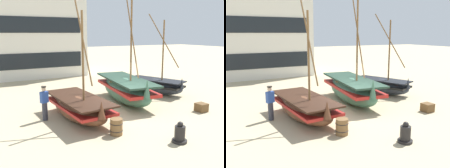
# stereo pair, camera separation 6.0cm
# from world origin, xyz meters

# --- Properties ---
(ground_plane) EXTENTS (120.00, 120.00, 0.00)m
(ground_plane) POSITION_xyz_m (0.00, 0.00, 0.00)
(ground_plane) COLOR tan
(fishing_boat_near_left) EXTENTS (2.90, 4.27, 5.43)m
(fishing_boat_near_left) POSITION_xyz_m (4.31, 2.70, 0.58)
(fishing_boat_near_left) COLOR #2D333D
(fishing_boat_near_left) RESTS_ON ground
(fishing_boat_centre_large) EXTENTS (2.59, 5.79, 6.85)m
(fishing_boat_centre_large) POSITION_xyz_m (1.37, 1.79, 0.81)
(fishing_boat_centre_large) COLOR #427056
(fishing_boat_centre_large) RESTS_ON ground
(fishing_boat_far_right) EXTENTS (2.21, 4.82, 6.12)m
(fishing_boat_far_right) POSITION_xyz_m (-2.24, 0.22, 0.61)
(fishing_boat_far_right) COLOR brown
(fishing_boat_far_right) RESTS_ON ground
(fisherman_by_hull) EXTENTS (0.42, 0.34, 1.68)m
(fisherman_by_hull) POSITION_xyz_m (-3.77, 0.81, 0.83)
(fisherman_by_hull) COLOR #33333D
(fisherman_by_hull) RESTS_ON ground
(capstan_winch) EXTENTS (0.58, 0.58, 0.84)m
(capstan_winch) POSITION_xyz_m (0.26, -4.14, 0.33)
(capstan_winch) COLOR black
(capstan_winch) RESTS_ON ground
(wooden_barrel) EXTENTS (0.56, 0.56, 0.70)m
(wooden_barrel) POSITION_xyz_m (-1.57, -2.36, 0.35)
(wooden_barrel) COLOR brown
(wooden_barrel) RESTS_ON ground
(cargo_crate) EXTENTS (0.56, 0.56, 0.45)m
(cargo_crate) POSITION_xyz_m (4.01, -1.73, 0.23)
(cargo_crate) COLOR brown
(cargo_crate) RESTS_ON ground
(harbor_building_main) EXTENTS (9.53, 6.37, 9.69)m
(harbor_building_main) POSITION_xyz_m (-1.54, 14.99, 4.86)
(harbor_building_main) COLOR silver
(harbor_building_main) RESTS_ON ground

